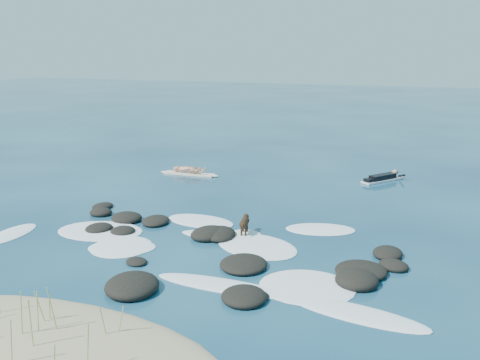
% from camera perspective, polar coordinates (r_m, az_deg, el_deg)
% --- Properties ---
extents(ground, '(160.00, 160.00, 0.00)m').
position_cam_1_polar(ground, '(18.56, -3.88, -5.50)').
color(ground, '#0A2642').
rests_on(ground, ground).
extents(sand_dune, '(9.00, 4.40, 0.60)m').
position_cam_1_polar(sand_dune, '(12.40, -21.38, -16.82)').
color(sand_dune, '#9E8966').
rests_on(sand_dune, ground).
extents(dune_grass, '(3.90, 1.97, 1.23)m').
position_cam_1_polar(dune_grass, '(12.24, -21.63, -13.86)').
color(dune_grass, '#8CAC53').
rests_on(dune_grass, ground).
extents(reef_rocks, '(12.39, 7.47, 0.51)m').
position_cam_1_polar(reef_rocks, '(16.41, -2.22, -7.75)').
color(reef_rocks, black).
rests_on(reef_rocks, ground).
extents(breaking_foam, '(14.32, 7.40, 0.12)m').
position_cam_1_polar(breaking_foam, '(16.96, -3.95, -7.37)').
color(breaking_foam, white).
rests_on(breaking_foam, ground).
extents(standing_surfer_rig, '(3.15, 0.69, 1.79)m').
position_cam_1_polar(standing_surfer_rig, '(26.75, -5.48, 2.03)').
color(standing_surfer_rig, '#F6E5C5').
rests_on(standing_surfer_rig, ground).
extents(paddling_surfer_rig, '(1.92, 2.38, 0.46)m').
position_cam_1_polar(paddling_surfer_rig, '(26.36, 15.02, 0.22)').
color(paddling_surfer_rig, silver).
rests_on(paddling_surfer_rig, ground).
extents(dog, '(0.41, 1.04, 0.67)m').
position_cam_1_polar(dog, '(18.06, 0.49, -4.54)').
color(dog, black).
rests_on(dog, ground).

